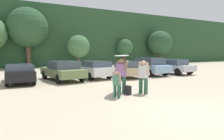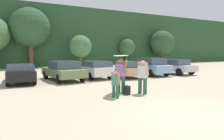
% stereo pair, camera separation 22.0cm
% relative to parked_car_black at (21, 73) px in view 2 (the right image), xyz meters
% --- Properties ---
extents(ground_plane, '(120.00, 120.00, 0.00)m').
position_rel_parked_car_black_xyz_m(ground_plane, '(4.81, -10.50, -0.71)').
color(ground_plane, '#C1B293').
extents(hillside_ridge, '(108.00, 12.00, 8.97)m').
position_rel_parked_car_black_xyz_m(hillside_ridge, '(4.81, 20.33, 3.78)').
color(hillside_ridge, '#284C2D').
rests_on(hillside_ridge, ground_plane).
extents(tree_far_right, '(5.27, 5.27, 8.01)m').
position_rel_parked_car_black_xyz_m(tree_far_right, '(1.91, 13.70, 4.64)').
color(tree_far_right, brown).
rests_on(tree_far_right, ground_plane).
extents(tree_right, '(3.12, 3.12, 4.50)m').
position_rel_parked_car_black_xyz_m(tree_right, '(8.25, 11.86, 2.21)').
color(tree_right, brown).
rests_on(tree_right, ground_plane).
extents(tree_far_left, '(2.86, 2.86, 4.34)m').
position_rel_parked_car_black_xyz_m(tree_far_left, '(16.89, 13.64, 2.19)').
color(tree_far_left, brown).
rests_on(tree_far_left, ground_plane).
extents(tree_ridge_back, '(4.33, 4.33, 5.93)m').
position_rel_parked_car_black_xyz_m(tree_ridge_back, '(23.64, 12.64, 3.05)').
color(tree_ridge_back, brown).
rests_on(tree_ridge_back, ground_plane).
extents(parked_car_black, '(1.86, 4.57, 1.33)m').
position_rel_parked_car_black_xyz_m(parked_car_black, '(0.00, 0.00, 0.00)').
color(parked_car_black, black).
rests_on(parked_car_black, ground_plane).
extents(parked_car_olive_green, '(2.56, 4.77, 1.47)m').
position_rel_parked_car_black_xyz_m(parked_car_olive_green, '(2.95, -0.17, 0.07)').
color(parked_car_olive_green, '#6B7F4C').
rests_on(parked_car_olive_green, ground_plane).
extents(parked_car_white, '(2.22, 4.44, 1.43)m').
position_rel_parked_car_black_xyz_m(parked_car_white, '(5.46, 0.05, 0.05)').
color(parked_car_white, white).
rests_on(parked_car_white, ground_plane).
extents(parked_car_tan, '(2.07, 4.31, 1.37)m').
position_rel_parked_car_black_xyz_m(parked_car_tan, '(8.17, -0.72, 0.02)').
color(parked_car_tan, tan).
rests_on(parked_car_tan, ground_plane).
extents(parked_car_sky_blue, '(2.00, 4.61, 1.62)m').
position_rel_parked_car_black_xyz_m(parked_car_sky_blue, '(10.93, -0.26, 0.13)').
color(parked_car_sky_blue, '#84ADD1').
rests_on(parked_car_sky_blue, ground_plane).
extents(parked_car_silver, '(2.40, 4.35, 1.44)m').
position_rel_parked_car_black_xyz_m(parked_car_silver, '(13.65, -0.68, 0.06)').
color(parked_car_silver, silver).
rests_on(parked_car_silver, ground_plane).
extents(person_adult, '(0.50, 0.82, 1.81)m').
position_rel_parked_car_black_xyz_m(person_adult, '(4.53, -6.20, 0.32)').
color(person_adult, '#26593F').
rests_on(person_adult, ground_plane).
extents(person_child, '(0.34, 0.48, 1.25)m').
position_rel_parked_car_black_xyz_m(person_child, '(3.72, -7.13, -0.00)').
color(person_child, '#26593F').
rests_on(person_child, ground_plane).
extents(person_companion, '(0.47, 0.69, 1.72)m').
position_rel_parked_car_black_xyz_m(person_companion, '(5.41, -6.92, 0.26)').
color(person_companion, '#26593F').
rests_on(person_companion, ground_plane).
extents(surfboard_white, '(1.87, 1.74, 0.07)m').
position_rel_parked_car_black_xyz_m(surfboard_white, '(4.64, -6.06, 1.25)').
color(surfboard_white, white).
extents(backpack_dropped, '(0.24, 0.34, 0.45)m').
position_rel_parked_car_black_xyz_m(backpack_dropped, '(4.59, -6.72, -0.48)').
color(backpack_dropped, black).
rests_on(backpack_dropped, ground_plane).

